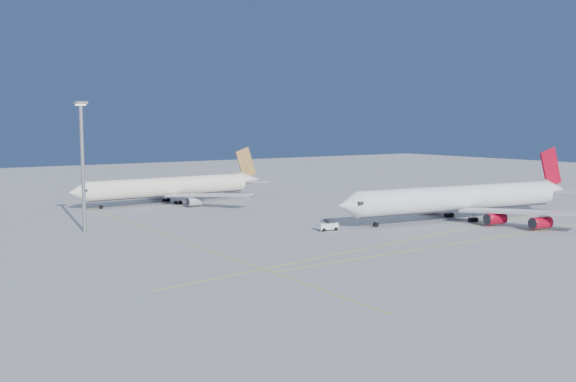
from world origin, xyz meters
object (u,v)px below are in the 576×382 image
object	(u,v)px
airliner_etihad	(173,187)
airliner_virgin	(463,198)
light_mast	(82,156)
pushback_tug	(328,225)

from	to	relation	value
airliner_etihad	airliner_virgin	bearing A→B (deg)	-60.02
airliner_virgin	light_mast	xyz separation A→B (m)	(-77.65, 32.02, 10.75)
airliner_virgin	light_mast	distance (m)	84.68
light_mast	pushback_tug	bearing A→B (deg)	-31.68
airliner_etihad	pushback_tug	distance (m)	61.53
light_mast	airliner_etihad	bearing A→B (deg)	44.57
airliner_etihad	light_mast	size ratio (longest dim) A/B	2.18
airliner_etihad	light_mast	bearing A→B (deg)	-137.91
airliner_virgin	light_mast	world-z (taller)	light_mast
airliner_virgin	airliner_etihad	xyz separation A→B (m)	(-42.44, 66.71, -0.33)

